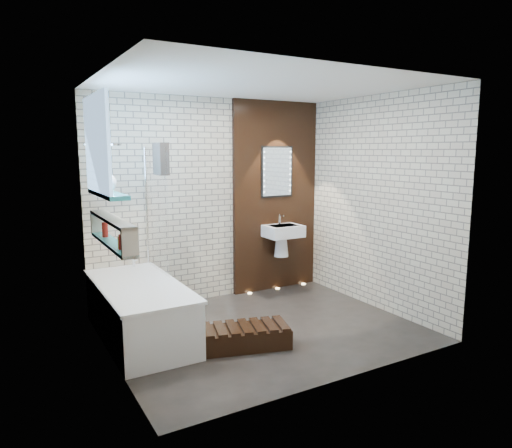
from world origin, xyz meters
TOP-DOWN VIEW (x-y plane):
  - ground at (0.00, 0.00)m, footprint 3.20×3.20m
  - room_shell at (0.00, 0.00)m, footprint 3.24×3.20m
  - walnut_panel at (0.95, 1.27)m, footprint 1.30×0.06m
  - clerestory_window at (-1.57, 0.35)m, footprint 0.18×1.00m
  - display_niche at (-1.53, 0.15)m, footprint 0.14×1.30m
  - bathtub at (-1.22, 0.45)m, footprint 0.79×1.74m
  - bath_screen at (-0.87, 0.89)m, footprint 0.01×0.78m
  - towel at (-0.87, 0.67)m, footprint 0.10×0.26m
  - shower_head at (-1.30, 0.95)m, footprint 0.18×0.18m
  - washbasin at (0.95, 1.07)m, footprint 0.50×0.36m
  - led_mirror at (0.95, 1.23)m, footprint 0.50×0.02m
  - walnut_step at (-0.38, -0.30)m, footprint 0.95×0.61m
  - niche_bottles at (-1.53, -0.01)m, footprint 0.06×0.86m
  - sill_vases at (-1.50, 0.38)m, footprint 0.17×0.17m
  - floor_uplights at (0.95, 1.20)m, footprint 0.96×0.06m

SIDE VIEW (x-z plane):
  - ground at x=0.00m, z-range 0.00..0.00m
  - floor_uplights at x=0.95m, z-range 0.00..0.01m
  - walnut_step at x=-0.38m, z-range 0.00..0.19m
  - bathtub at x=-1.22m, z-range -0.06..0.64m
  - washbasin at x=0.95m, z-range 0.50..1.08m
  - niche_bottles at x=-1.53m, z-range 1.09..1.24m
  - display_niche at x=-1.53m, z-range 1.07..1.33m
  - bath_screen at x=-0.87m, z-range 0.58..1.98m
  - walnut_panel at x=0.95m, z-range 0.00..2.60m
  - room_shell at x=0.00m, z-range 0.00..2.60m
  - sill_vases at x=-1.50m, z-range 1.55..1.72m
  - led_mirror at x=0.95m, z-range 1.30..2.00m
  - towel at x=-0.87m, z-range 1.68..2.02m
  - clerestory_window at x=-1.57m, z-range 1.43..2.37m
  - shower_head at x=-1.30m, z-range 1.99..2.01m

